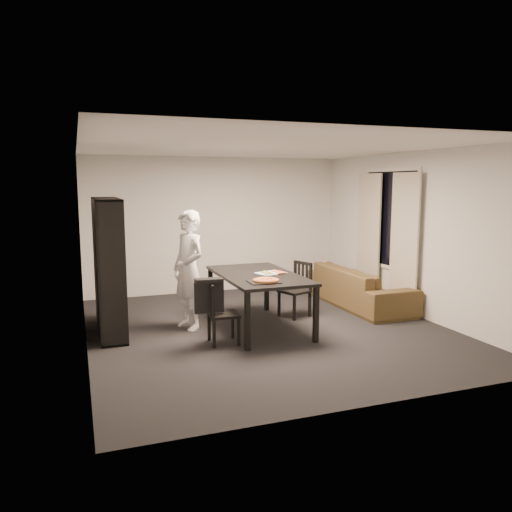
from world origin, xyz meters
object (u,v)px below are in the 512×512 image
object	(u,v)px
baking_tray	(264,282)
sofa	(359,286)
person	(189,270)
chair_right	(298,285)
dining_table	(258,279)
chair_left	(218,309)
pepperoni_pizza	(266,280)
bookshelf	(109,266)

from	to	relation	value
baking_tray	sofa	world-z (taller)	baking_tray
person	chair_right	bearing A→B (deg)	72.68
dining_table	chair_left	size ratio (longest dim) A/B	2.35
baking_tray	pepperoni_pizza	xyz separation A→B (m)	(0.03, -0.00, 0.02)
person	sofa	world-z (taller)	person
dining_table	chair_right	bearing A→B (deg)	26.69
chair_left	person	size ratio (longest dim) A/B	0.47
dining_table	person	world-z (taller)	person
chair_left	chair_right	bearing A→B (deg)	-56.38
chair_right	pepperoni_pizza	size ratio (longest dim) A/B	2.47
baking_tray	person	bearing A→B (deg)	131.72
bookshelf	sofa	bearing A→B (deg)	1.92
bookshelf	dining_table	bearing A→B (deg)	-14.48
chair_left	baking_tray	world-z (taller)	chair_left
sofa	dining_table	bearing A→B (deg)	107.57
dining_table	pepperoni_pizza	world-z (taller)	pepperoni_pizza
baking_tray	pepperoni_pizza	world-z (taller)	pepperoni_pizza
pepperoni_pizza	sofa	size ratio (longest dim) A/B	0.15
dining_table	sofa	xyz separation A→B (m)	(2.11, 0.67, -0.40)
bookshelf	sofa	distance (m)	4.21
baking_tray	chair_left	bearing A→B (deg)	172.76
chair_left	person	xyz separation A→B (m)	(-0.19, 0.83, 0.40)
chair_left	baking_tray	distance (m)	0.71
chair_left	pepperoni_pizza	distance (m)	0.75
chair_right	baking_tray	bearing A→B (deg)	-64.32
dining_table	sofa	world-z (taller)	dining_table
chair_right	sofa	bearing A→B (deg)	80.51
dining_table	chair_right	distance (m)	0.96
bookshelf	chair_right	world-z (taller)	bookshelf
baking_tray	dining_table	bearing A→B (deg)	76.81
pepperoni_pizza	sofa	bearing A→B (deg)	29.68
person	pepperoni_pizza	xyz separation A→B (m)	(0.84, -0.91, -0.04)
chair_right	person	bearing A→B (deg)	-107.30
dining_table	baking_tray	world-z (taller)	baking_tray
bookshelf	person	bearing A→B (deg)	-10.98
chair_left	chair_right	size ratio (longest dim) A/B	0.95
sofa	baking_tray	bearing A→B (deg)	119.34
bookshelf	dining_table	distance (m)	2.13
chair_right	baking_tray	size ratio (longest dim) A/B	2.17
chair_right	person	xyz separation A→B (m)	(-1.79, -0.10, 0.37)
chair_right	sofa	distance (m)	1.31
dining_table	person	size ratio (longest dim) A/B	1.11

